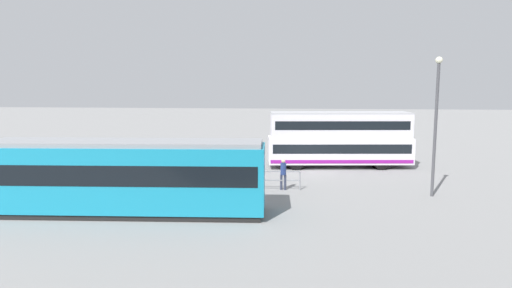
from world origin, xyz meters
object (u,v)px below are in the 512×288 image
(pedestrian_crossing, at_px, (283,172))
(double_decker_bus, at_px, (339,139))
(pedestrian_near_railing, at_px, (219,165))
(tram_yellow, at_px, (126,176))
(street_lamp, at_px, (436,117))
(info_sign, at_px, (139,164))

(pedestrian_crossing, bearing_deg, double_decker_bus, -116.64)
(pedestrian_near_railing, bearing_deg, double_decker_bus, -147.20)
(double_decker_bus, bearing_deg, tram_yellow, 49.98)
(double_decker_bus, bearing_deg, pedestrian_near_railing, 32.80)
(tram_yellow, xyz_separation_m, pedestrian_near_railing, (-2.84, -7.64, -0.82))
(tram_yellow, xyz_separation_m, pedestrian_crossing, (-6.94, -5.31, -0.73))
(double_decker_bus, distance_m, tram_yellow, 16.52)
(double_decker_bus, distance_m, pedestrian_crossing, 8.27)
(double_decker_bus, distance_m, street_lamp, 9.31)
(info_sign, distance_m, street_lamp, 15.97)
(double_decker_bus, distance_m, pedestrian_near_railing, 9.32)
(pedestrian_near_railing, bearing_deg, street_lamp, 165.97)
(tram_yellow, height_order, pedestrian_crossing, tram_yellow)
(tram_yellow, height_order, info_sign, tram_yellow)
(pedestrian_near_railing, distance_m, pedestrian_crossing, 4.71)
(tram_yellow, bearing_deg, info_sign, -77.46)
(double_decker_bus, height_order, info_sign, double_decker_bus)
(pedestrian_crossing, height_order, street_lamp, street_lamp)
(tram_yellow, relative_size, street_lamp, 1.75)
(pedestrian_near_railing, relative_size, info_sign, 0.72)
(street_lamp, bearing_deg, double_decker_bus, -62.29)
(tram_yellow, bearing_deg, pedestrian_near_railing, -110.41)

